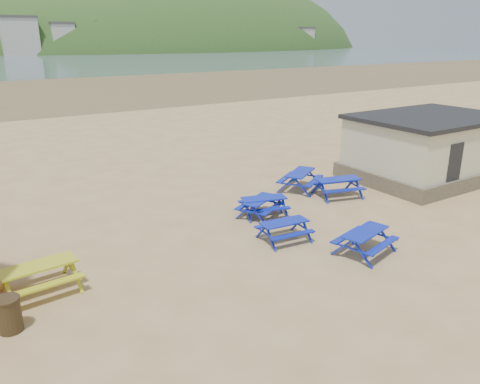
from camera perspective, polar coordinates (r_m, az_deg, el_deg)
ground at (r=17.66m, az=3.36°, el=-4.24°), size 400.00×400.00×0.00m
wet_sand at (r=69.16m, az=-24.92°, el=11.22°), size 400.00×400.00×0.00m
picnic_table_blue_a at (r=18.56m, az=2.40°, el=-1.88°), size 2.14×2.00×0.71m
picnic_table_blue_b at (r=18.65m, az=2.92°, el=-1.74°), size 2.08×1.85×0.74m
picnic_table_blue_c at (r=21.88m, az=7.33°, el=1.38°), size 2.59×2.47×0.85m
picnic_table_blue_d at (r=16.44m, az=5.41°, el=-4.74°), size 1.82×1.52×0.71m
picnic_table_blue_e at (r=15.95m, az=14.95°, el=-5.93°), size 2.20×1.94×0.79m
picnic_table_blue_f at (r=23.13m, az=21.90°, el=0.99°), size 2.22×2.01×0.76m
picnic_table_yellow at (r=14.34m, az=-23.19°, el=-9.65°), size 2.14×1.79×0.84m
litter_bin at (r=12.90m, az=-26.34°, el=-13.22°), size 0.61×0.61×0.89m
amenity_block at (r=25.15m, az=21.90°, el=5.13°), size 7.40×5.40×3.15m
headland_town at (r=263.00m, az=-10.59°, el=14.62°), size 264.00×144.00×108.00m
picnic_table_blue_g at (r=21.23m, az=11.82°, el=0.55°), size 2.31×2.04×0.82m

